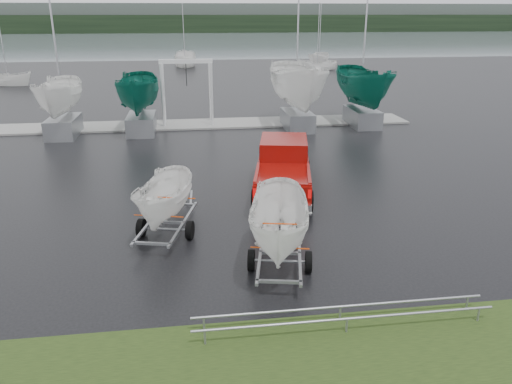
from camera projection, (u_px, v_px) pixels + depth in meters
name	position (u px, v px, depth m)	size (l,w,h in m)	color
ground_plane	(175.00, 194.00, 19.91)	(120.00, 120.00, 0.00)	black
lake	(181.00, 44.00, 113.08)	(300.00, 300.00, 0.00)	gray
dock	(178.00, 125.00, 32.00)	(30.00, 3.00, 0.12)	gray
treeline	(181.00, 24.00, 177.28)	(300.00, 8.00, 6.00)	black
far_hill	(181.00, 18.00, 184.05)	(300.00, 6.00, 10.00)	#4C5651
pickup_truck	(283.00, 166.00, 19.98)	(3.20, 6.30, 2.00)	maroon
trailer_hitched	(281.00, 178.00, 13.32)	(1.97, 3.76, 4.91)	gray
trailer_parked	(163.00, 165.00, 15.47)	(2.03, 3.78, 4.36)	gray
boat_hoist	(187.00, 83.00, 31.20)	(3.30, 2.18, 4.12)	silver
keelboat_0	(57.00, 74.00, 28.09)	(2.27, 3.20, 10.44)	gray
keelboat_1	(137.00, 68.00, 28.76)	(2.42, 3.20, 7.54)	gray
keelboat_2	(299.00, 51.00, 29.51)	(2.96, 3.20, 11.15)	gray
keelboat_3	(366.00, 58.00, 30.52)	(2.63, 3.20, 10.81)	gray
mast_rack_2	(344.00, 313.00, 11.45)	(7.00, 0.56, 0.06)	gray
moored_boat_0	(9.00, 85.00, 49.93)	(2.88, 2.86, 10.85)	white
moored_boat_1	(185.00, 66.00, 67.37)	(2.96, 3.04, 11.86)	white
moored_boat_2	(317.00, 70.00, 62.92)	(2.12, 2.07, 10.64)	white
moored_boat_3	(319.00, 63.00, 71.57)	(3.25, 3.27, 11.14)	white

